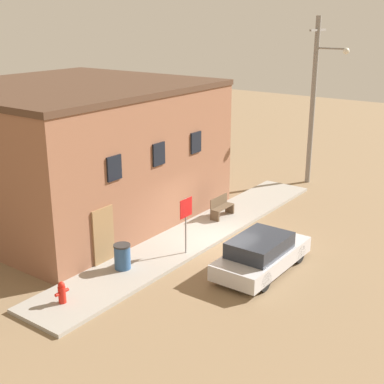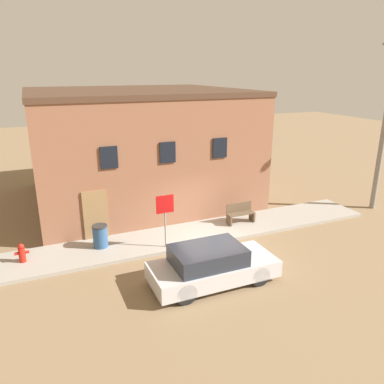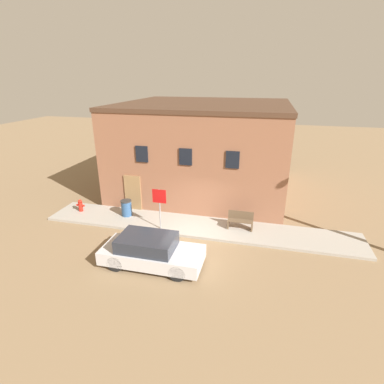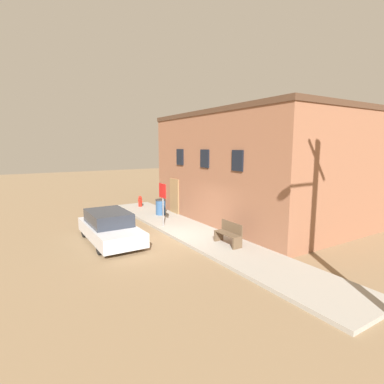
% 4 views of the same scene
% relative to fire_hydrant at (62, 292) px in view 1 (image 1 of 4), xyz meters
% --- Properties ---
extents(ground_plane, '(80.00, 80.00, 0.00)m').
position_rel_fire_hydrant_xyz_m(ground_plane, '(7.00, -1.29, -0.49)').
color(ground_plane, '#846B4C').
extents(sidewalk, '(16.55, 2.36, 0.14)m').
position_rel_fire_hydrant_xyz_m(sidewalk, '(7.00, -0.11, -0.42)').
color(sidewalk, '#9E998E').
rests_on(sidewalk, ground).
extents(brick_building, '(10.78, 10.08, 5.91)m').
position_rel_fire_hydrant_xyz_m(brick_building, '(6.08, 6.04, 2.46)').
color(brick_building, '#8E5B42').
rests_on(brick_building, ground).
extents(fire_hydrant, '(0.50, 0.24, 0.72)m').
position_rel_fire_hydrant_xyz_m(fire_hydrant, '(0.00, 0.00, 0.00)').
color(fire_hydrant, red).
rests_on(fire_hydrant, sidewalk).
extents(stop_sign, '(0.71, 0.06, 2.16)m').
position_rel_fire_hydrant_xyz_m(stop_sign, '(5.24, -0.91, 1.17)').
color(stop_sign, gray).
rests_on(stop_sign, sidewalk).
extents(bench, '(1.29, 0.44, 0.92)m').
position_rel_fire_hydrant_xyz_m(bench, '(9.23, 0.10, 0.08)').
color(bench, brown).
rests_on(bench, sidewalk).
extents(trash_bin, '(0.60, 0.60, 0.91)m').
position_rel_fire_hydrant_xyz_m(trash_bin, '(2.87, 0.12, 0.10)').
color(trash_bin, '#2D517F').
rests_on(trash_bin, sidewalk).
extents(utility_pole, '(1.80, 1.85, 8.66)m').
position_rel_fire_hydrant_xyz_m(utility_pole, '(16.74, -0.71, 4.12)').
color(utility_pole, gray).
rests_on(utility_pole, ground).
extents(parked_car, '(4.27, 1.80, 1.32)m').
position_rel_fire_hydrant_xyz_m(parked_car, '(5.85, -3.80, 0.15)').
color(parked_car, black).
rests_on(parked_car, ground).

